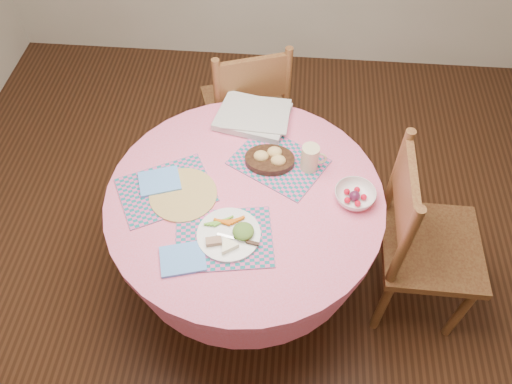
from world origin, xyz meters
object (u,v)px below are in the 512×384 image
Objects in this scene: dinner_plate at (230,235)px; latte_mug at (310,158)px; chair_back at (247,107)px; wicker_trivet at (183,195)px; dining_table at (245,220)px; chair_right at (421,240)px; fruit_bowl at (355,196)px; bread_bowl at (270,159)px.

dinner_plate is 0.52m from latte_mug.
chair_back is 0.90m from wicker_trivet.
latte_mug is at bearing 20.56° from wicker_trivet.
dining_table is 1.19× the size of chair_right.
fruit_bowl is at bearing 105.24° from chair_back.
bread_bowl is at bearing 72.15° from dinner_plate.
chair_back reaches higher than wicker_trivet.
bread_bowl is 0.42m from fruit_bowl.
wicker_trivet is at bearing 139.34° from dinner_plate.
bread_bowl reaches higher than wicker_trivet.
latte_mug reaches higher than dining_table.
dining_table is 0.31m from dinner_plate.
dinner_plate is 1.15× the size of bread_bowl.
chair_right reaches higher than wicker_trivet.
dinner_plate is at bearing 72.66° from chair_back.
dining_table is 0.43m from latte_mug.
dinner_plate is at bearing -99.47° from dining_table.
bread_bowl is at bearing 30.87° from wicker_trivet.
dinner_plate is (-0.04, -0.22, 0.22)m from dining_table.
chair_back is (-0.89, 0.85, -0.03)m from chair_right.
dinner_plate is (0.03, -1.04, 0.26)m from chair_back.
latte_mug is at bearing 33.18° from dining_table.
dining_table is 0.34m from wicker_trivet.
latte_mug is at bearing 52.03° from dinner_plate.
wicker_trivet is at bearing -176.87° from fruit_bowl.
chair_back reaches higher than latte_mug.
wicker_trivet is 1.30× the size of bread_bowl.
dinner_plate is 0.57m from fruit_bowl.
bread_bowl reaches higher than dinner_plate.
bread_bowl is 1.77× the size of latte_mug.
dinner_plate reaches higher than fruit_bowl.
bread_bowl reaches higher than fruit_bowl.
dining_table is at bearing -177.88° from fruit_bowl.
dining_table is 0.53m from fruit_bowl.
chair_right is at bearing 12.60° from dinner_plate.
fruit_bowl is (0.55, -0.80, 0.26)m from chair_back.
chair_right is at bearing -21.82° from latte_mug.
chair_right reaches higher than latte_mug.
chair_right is at bearing -8.39° from fruit_bowl.
chair_back is at bearing 124.44° from fruit_bowl.
chair_right reaches higher than fruit_bowl.
bread_bowl reaches higher than dining_table.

